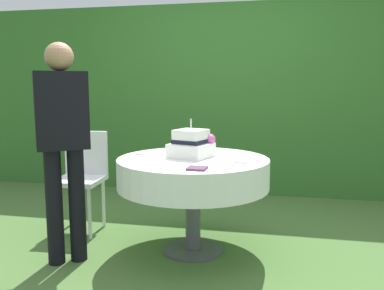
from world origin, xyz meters
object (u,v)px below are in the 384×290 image
wedding_cake (192,145)px  garden_chair (82,171)px  serving_plate_far (142,153)px  napkin_stack (197,168)px  cake_table (193,173)px  standing_person (63,138)px  serving_plate_near (242,161)px

wedding_cake → garden_chair: wedding_cake is taller
serving_plate_far → napkin_stack: bearing=-43.3°
serving_plate_far → garden_chair: bearing=165.1°
cake_table → standing_person: size_ratio=0.73×
garden_chair → napkin_stack: bearing=-30.4°
serving_plate_far → garden_chair: 0.68m
serving_plate_far → cake_table: bearing=-14.8°
serving_plate_near → napkin_stack: (-0.27, -0.33, 0.00)m
wedding_cake → cake_table: bearing=-65.4°
wedding_cake → garden_chair: 1.13m
garden_chair → wedding_cake: bearing=-13.0°
napkin_stack → garden_chair: 1.40m
wedding_cake → napkin_stack: 0.48m
wedding_cake → napkin_stack: size_ratio=2.89×
serving_plate_far → serving_plate_near: bearing=-13.7°
serving_plate_near → standing_person: standing_person is taller
wedding_cake → standing_person: size_ratio=0.23×
cake_table → standing_person: standing_person is taller
napkin_stack → standing_person: bearing=178.9°
serving_plate_near → serving_plate_far: same height
serving_plate_far → napkin_stack: (0.56, -0.53, 0.00)m
cake_table → garden_chair: (-1.08, 0.29, -0.09)m
wedding_cake → napkin_stack: bearing=-73.7°
cake_table → serving_plate_far: size_ratio=8.80×
wedding_cake → serving_plate_near: (0.40, -0.13, -0.09)m
wedding_cake → garden_chair: size_ratio=0.41×
cake_table → serving_plate_near: (0.38, -0.08, 0.12)m
serving_plate_far → standing_person: size_ratio=0.08×
serving_plate_near → standing_person: 1.30m
garden_chair → cake_table: bearing=-14.9°
cake_table → garden_chair: garden_chair is taller
wedding_cake → serving_plate_near: 0.43m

